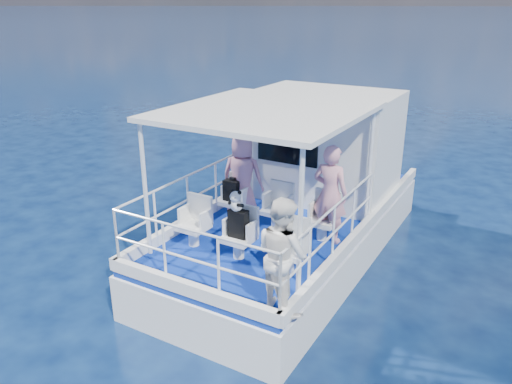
# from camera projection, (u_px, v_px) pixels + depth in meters

# --- Properties ---
(ground) EXTENTS (2000.00, 2000.00, 0.00)m
(ground) POSITION_uv_depth(u_px,v_px,m) (270.00, 276.00, 9.32)
(ground) COLOR #071638
(ground) RESTS_ON ground
(hull) EXTENTS (3.00, 7.00, 1.60)m
(hull) POSITION_uv_depth(u_px,v_px,m) (294.00, 254.00, 10.13)
(hull) COLOR white
(hull) RESTS_ON ground
(deck) EXTENTS (2.90, 6.90, 0.10)m
(deck) POSITION_uv_depth(u_px,v_px,m) (295.00, 216.00, 9.83)
(deck) COLOR navy
(deck) RESTS_ON hull
(cabin) EXTENTS (2.85, 2.00, 2.20)m
(cabin) POSITION_uv_depth(u_px,v_px,m) (324.00, 144.00, 10.47)
(cabin) COLOR white
(cabin) RESTS_ON deck
(canopy) EXTENTS (3.00, 3.20, 0.08)m
(canopy) POSITION_uv_depth(u_px,v_px,m) (267.00, 111.00, 8.05)
(canopy) COLOR white
(canopy) RESTS_ON cabin
(canopy_posts) EXTENTS (2.77, 2.97, 2.20)m
(canopy_posts) POSITION_uv_depth(u_px,v_px,m) (265.00, 179.00, 8.41)
(canopy_posts) COLOR white
(canopy_posts) RESTS_ON deck
(railings) EXTENTS (2.84, 3.59, 1.00)m
(railings) POSITION_uv_depth(u_px,v_px,m) (255.00, 218.00, 8.36)
(railings) COLOR white
(railings) RESTS_ON deck
(seat_port_fwd) EXTENTS (0.48, 0.46, 0.38)m
(seat_port_fwd) POSITION_uv_depth(u_px,v_px,m) (235.00, 209.00, 9.52)
(seat_port_fwd) COLOR white
(seat_port_fwd) RESTS_ON deck
(seat_center_fwd) EXTENTS (0.48, 0.46, 0.38)m
(seat_center_fwd) POSITION_uv_depth(u_px,v_px,m) (276.00, 219.00, 9.10)
(seat_center_fwd) COLOR white
(seat_center_fwd) RESTS_ON deck
(seat_stbd_fwd) EXTENTS (0.48, 0.46, 0.38)m
(seat_stbd_fwd) POSITION_uv_depth(u_px,v_px,m) (322.00, 229.00, 8.67)
(seat_stbd_fwd) COLOR white
(seat_stbd_fwd) RESTS_ON deck
(seat_port_aft) EXTENTS (0.48, 0.46, 0.38)m
(seat_port_aft) POSITION_uv_depth(u_px,v_px,m) (194.00, 235.00, 8.47)
(seat_port_aft) COLOR white
(seat_port_aft) RESTS_ON deck
(seat_center_aft) EXTENTS (0.48, 0.46, 0.38)m
(seat_center_aft) POSITION_uv_depth(u_px,v_px,m) (239.00, 247.00, 8.04)
(seat_center_aft) COLOR white
(seat_center_aft) RESTS_ON deck
(seat_stbd_aft) EXTENTS (0.48, 0.46, 0.38)m
(seat_stbd_aft) POSITION_uv_depth(u_px,v_px,m) (289.00, 260.00, 7.62)
(seat_stbd_aft) COLOR white
(seat_stbd_aft) RESTS_ON deck
(passenger_port_fwd) EXTENTS (0.70, 0.57, 1.64)m
(passenger_port_fwd) POSITION_uv_depth(u_px,v_px,m) (242.00, 176.00, 9.39)
(passenger_port_fwd) COLOR #C9829A
(passenger_port_fwd) RESTS_ON deck
(passenger_stbd_fwd) EXTENTS (0.65, 0.45, 1.72)m
(passenger_stbd_fwd) POSITION_uv_depth(u_px,v_px,m) (330.00, 194.00, 8.41)
(passenger_stbd_fwd) COLOR pink
(passenger_stbd_fwd) RESTS_ON deck
(passenger_stbd_aft) EXTENTS (0.96, 0.88, 1.60)m
(passenger_stbd_aft) POSITION_uv_depth(u_px,v_px,m) (282.00, 255.00, 6.50)
(passenger_stbd_aft) COLOR white
(passenger_stbd_aft) RESTS_ON deck
(backpack_port) EXTENTS (0.30, 0.17, 0.40)m
(backpack_port) POSITION_uv_depth(u_px,v_px,m) (232.00, 190.00, 9.36)
(backpack_port) COLOR black
(backpack_port) RESTS_ON seat_port_fwd
(backpack_center) EXTENTS (0.30, 0.17, 0.46)m
(backpack_center) POSITION_uv_depth(u_px,v_px,m) (238.00, 224.00, 7.88)
(backpack_center) COLOR black
(backpack_center) RESTS_ON seat_center_aft
(compact_camera) EXTENTS (0.10, 0.06, 0.06)m
(compact_camera) POSITION_uv_depth(u_px,v_px,m) (233.00, 179.00, 9.29)
(compact_camera) COLOR black
(compact_camera) RESTS_ON backpack_port
(panda) EXTENTS (0.22, 0.19, 0.34)m
(panda) POSITION_uv_depth(u_px,v_px,m) (236.00, 201.00, 7.73)
(panda) COLOR silver
(panda) RESTS_ON backpack_center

